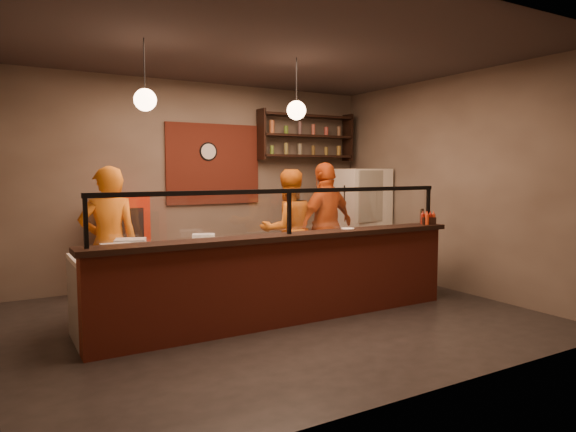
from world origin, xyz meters
TOP-DOWN VIEW (x-y plane):
  - floor at (0.00, 0.00)m, footprint 6.00×6.00m
  - ceiling at (0.00, 0.00)m, footprint 6.00×6.00m
  - wall_back at (0.00, 2.50)m, footprint 6.00×0.00m
  - wall_right at (3.00, 0.00)m, footprint 0.00×5.00m
  - wall_front at (0.00, -2.50)m, footprint 6.00×0.00m
  - brick_patch at (0.20, 2.47)m, footprint 1.60×0.04m
  - service_counter at (0.00, -0.30)m, footprint 4.60×0.25m
  - counter_ledge at (0.00, -0.30)m, footprint 4.70×0.37m
  - worktop_cabinet at (0.00, 0.20)m, footprint 4.60×0.75m
  - worktop at (0.00, 0.20)m, footprint 4.60×0.75m
  - sneeze_guard at (0.00, -0.30)m, footprint 4.50×0.05m
  - wall_shelving at (1.90, 2.32)m, footprint 1.84×0.28m
  - wall_clock at (0.10, 2.46)m, footprint 0.30×0.04m
  - pendant_left at (-1.50, 0.20)m, footprint 0.24×0.24m
  - pendant_right at (0.40, 0.20)m, footprint 0.24×0.24m
  - cook_left at (-1.79, 0.86)m, footprint 0.71×0.49m
  - cook_mid at (0.85, 1.17)m, footprint 0.94×0.76m
  - cook_right at (1.48, 1.09)m, footprint 1.21×0.75m
  - fridge at (2.60, 1.61)m, footprint 0.82×0.78m
  - red_cooler at (-1.31, 2.15)m, footprint 0.65×0.61m
  - pizza_dough at (1.10, 0.21)m, footprint 0.61×0.61m
  - prep_tub_a at (-1.69, 0.21)m, footprint 0.38×0.34m
  - prep_tub_b at (-0.78, 0.40)m, footprint 0.32×0.29m
  - prep_tub_c at (-1.89, -0.03)m, footprint 0.30×0.24m
  - rolling_pin at (-0.66, 0.30)m, footprint 0.30×0.22m
  - condiment_caddy at (2.20, -0.32)m, footprint 0.22×0.20m
  - pepper_mill at (2.17, -0.23)m, footprint 0.05×0.05m
  - small_plate at (0.89, -0.24)m, footprint 0.22×0.22m

SIDE VIEW (x-z plane):
  - floor at x=0.00m, z-range 0.00..0.00m
  - worktop_cabinet at x=0.00m, z-range 0.00..0.85m
  - service_counter at x=0.00m, z-range 0.00..1.00m
  - red_cooler at x=-1.31m, z-range 0.00..1.43m
  - worktop at x=0.00m, z-range 0.85..0.90m
  - pizza_dough at x=1.10m, z-range 0.90..0.91m
  - cook_mid at x=0.85m, z-range 0.00..1.81m
  - fridge at x=2.60m, z-range 0.00..1.82m
  - cook_left at x=-1.79m, z-range 0.00..1.85m
  - rolling_pin at x=-0.66m, z-range 0.90..0.96m
  - cook_right at x=1.48m, z-range 0.00..1.92m
  - prep_tub_b at x=-0.78m, z-range 0.90..1.03m
  - prep_tub_c at x=-1.89m, z-range 0.90..1.05m
  - prep_tub_a at x=-1.69m, z-range 0.90..1.06m
  - counter_ledge at x=0.00m, z-range 1.00..1.06m
  - small_plate at x=0.89m, z-range 1.06..1.07m
  - condiment_caddy at x=2.20m, z-range 1.06..1.16m
  - pepper_mill at x=2.17m, z-range 1.06..1.27m
  - sneeze_guard at x=0.00m, z-range 1.11..1.63m
  - wall_back at x=0.00m, z-range -1.40..4.60m
  - wall_right at x=3.00m, z-range -0.90..4.10m
  - wall_front at x=0.00m, z-range -1.40..4.60m
  - brick_patch at x=0.20m, z-range 1.25..2.55m
  - wall_clock at x=0.10m, z-range 1.95..2.25m
  - wall_shelving at x=1.90m, z-range 1.98..2.83m
  - pendant_left at x=-1.50m, z-range 2.17..2.94m
  - pendant_right at x=0.40m, z-range 2.17..2.94m
  - ceiling at x=0.00m, z-range 3.20..3.20m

